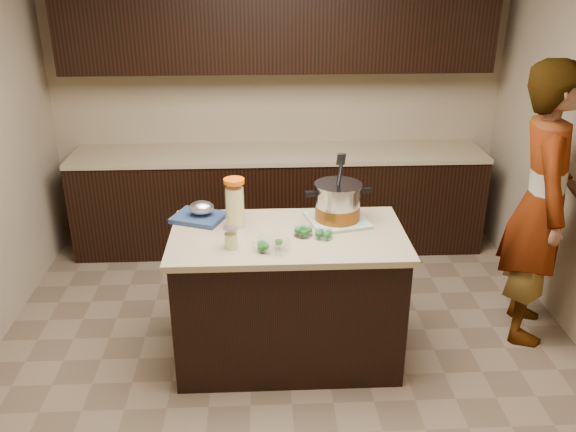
# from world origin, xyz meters

# --- Properties ---
(ground_plane) EXTENTS (4.00, 4.00, 0.00)m
(ground_plane) POSITION_xyz_m (0.00, 0.00, 0.00)
(ground_plane) COLOR brown
(ground_plane) RESTS_ON ground
(room_shell) EXTENTS (4.04, 4.04, 2.72)m
(room_shell) POSITION_xyz_m (0.00, 0.00, 1.71)
(room_shell) COLOR tan
(room_shell) RESTS_ON ground
(back_cabinets) EXTENTS (3.60, 0.63, 2.33)m
(back_cabinets) POSITION_xyz_m (0.00, 1.74, 0.94)
(back_cabinets) COLOR black
(back_cabinets) RESTS_ON ground
(island) EXTENTS (1.46, 0.81, 0.90)m
(island) POSITION_xyz_m (0.00, 0.00, 0.45)
(island) COLOR black
(island) RESTS_ON ground
(dish_towel) EXTENTS (0.43, 0.43, 0.02)m
(dish_towel) POSITION_xyz_m (0.33, 0.17, 0.91)
(dish_towel) COLOR #5A865A
(dish_towel) RESTS_ON island
(stock_pot) EXTENTS (0.43, 0.34, 0.43)m
(stock_pot) POSITION_xyz_m (0.33, 0.17, 1.02)
(stock_pot) COLOR #B7B7BC
(stock_pot) RESTS_ON dish_towel
(lemonade_pitcher) EXTENTS (0.14, 0.14, 0.31)m
(lemonade_pitcher) POSITION_xyz_m (-0.33, 0.13, 1.05)
(lemonade_pitcher) COLOR #D1D180
(lemonade_pitcher) RESTS_ON island
(mason_jar) EXTENTS (0.11, 0.11, 0.14)m
(mason_jar) POSITION_xyz_m (-0.34, -0.18, 0.96)
(mason_jar) COLOR #D1D180
(mason_jar) RESTS_ON island
(broccoli_tub_left) EXTENTS (0.14, 0.14, 0.05)m
(broccoli_tub_left) POSITION_xyz_m (0.09, -0.03, 0.92)
(broccoli_tub_left) COLOR silver
(broccoli_tub_left) RESTS_ON island
(broccoli_tub_right) EXTENTS (0.12, 0.12, 0.05)m
(broccoli_tub_right) POSITION_xyz_m (0.21, -0.07, 0.92)
(broccoli_tub_right) COLOR silver
(broccoli_tub_right) RESTS_ON island
(broccoli_tub_rect) EXTENTS (0.22, 0.20, 0.07)m
(broccoli_tub_rect) POSITION_xyz_m (-0.11, -0.22, 0.93)
(broccoli_tub_rect) COLOR silver
(broccoli_tub_rect) RESTS_ON island
(blue_tray) EXTENTS (0.39, 0.35, 0.12)m
(blue_tray) POSITION_xyz_m (-0.56, 0.25, 0.94)
(blue_tray) COLOR navy
(blue_tray) RESTS_ON island
(person) EXTENTS (0.64, 0.80, 1.92)m
(person) POSITION_xyz_m (1.70, 0.24, 0.96)
(person) COLOR gray
(person) RESTS_ON ground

